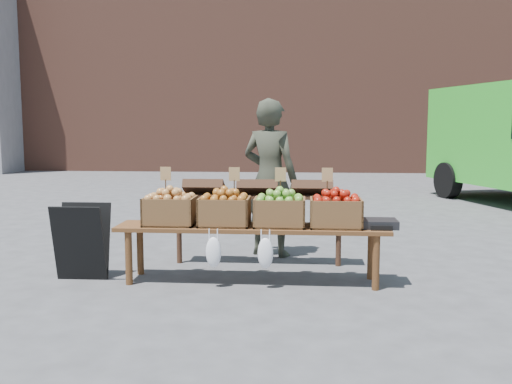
# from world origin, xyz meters

# --- Properties ---
(ground) EXTENTS (80.00, 80.00, 0.00)m
(ground) POSITION_xyz_m (0.00, 0.00, 0.00)
(ground) COLOR #464648
(brick_building) EXTENTS (24.00, 4.00, 10.00)m
(brick_building) POSITION_xyz_m (0.00, 15.00, 5.00)
(brick_building) COLOR brown
(brick_building) RESTS_ON ground
(vendor) EXTENTS (0.81, 0.68, 1.88)m
(vendor) POSITION_xyz_m (-0.79, 0.75, 0.94)
(vendor) COLOR #303327
(vendor) RESTS_ON ground
(chalkboard_sign) EXTENTS (0.52, 0.29, 0.78)m
(chalkboard_sign) POSITION_xyz_m (-2.63, -0.50, 0.39)
(chalkboard_sign) COLOR black
(chalkboard_sign) RESTS_ON ground
(back_table) EXTENTS (2.10, 0.44, 1.04)m
(back_table) POSITION_xyz_m (-0.90, 0.26, 0.52)
(back_table) COLOR #3D2518
(back_table) RESTS_ON ground
(display_bench) EXTENTS (2.70, 0.56, 0.57)m
(display_bench) POSITION_xyz_m (-0.90, -0.46, 0.28)
(display_bench) COLOR #523017
(display_bench) RESTS_ON ground
(crate_golden_apples) EXTENTS (0.50, 0.40, 0.28)m
(crate_golden_apples) POSITION_xyz_m (-1.72, -0.46, 0.71)
(crate_golden_apples) COLOR #AA8E3E
(crate_golden_apples) RESTS_ON display_bench
(crate_russet_pears) EXTENTS (0.50, 0.40, 0.28)m
(crate_russet_pears) POSITION_xyz_m (-1.17, -0.46, 0.71)
(crate_russet_pears) COLOR #A0542A
(crate_russet_pears) RESTS_ON display_bench
(crate_red_apples) EXTENTS (0.50, 0.40, 0.28)m
(crate_red_apples) POSITION_xyz_m (-0.62, -0.46, 0.71)
(crate_red_apples) COLOR #5D8E28
(crate_red_apples) RESTS_ON display_bench
(crate_green_apples) EXTENTS (0.50, 0.40, 0.28)m
(crate_green_apples) POSITION_xyz_m (-0.07, -0.46, 0.71)
(crate_green_apples) COLOR maroon
(crate_green_apples) RESTS_ON display_bench
(weighing_scale) EXTENTS (0.34, 0.30, 0.08)m
(weighing_scale) POSITION_xyz_m (0.35, -0.46, 0.61)
(weighing_scale) COLOR black
(weighing_scale) RESTS_ON display_bench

